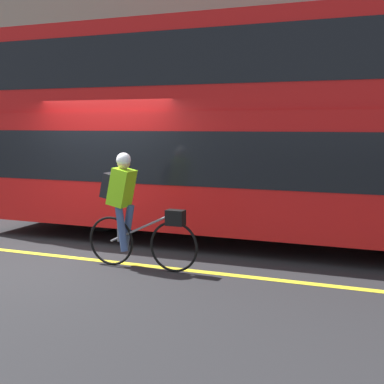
# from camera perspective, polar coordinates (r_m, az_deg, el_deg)

# --- Properties ---
(ground_plane) EXTENTS (80.00, 80.00, 0.00)m
(ground_plane) POSITION_cam_1_polar(r_m,az_deg,el_deg) (8.70, -12.23, -6.84)
(ground_plane) COLOR #232326
(road_center_line) EXTENTS (50.00, 0.14, 0.01)m
(road_center_line) POSITION_cam_1_polar(r_m,az_deg,el_deg) (8.66, -12.37, -6.87)
(road_center_line) COLOR yellow
(road_center_line) RESTS_ON ground_plane
(sidewalk_curb) EXTENTS (60.00, 1.99, 0.13)m
(sidewalk_curb) POSITION_cam_1_polar(r_m,az_deg,el_deg) (12.67, -0.49, -1.95)
(sidewalk_curb) COLOR gray
(sidewalk_curb) RESTS_ON ground_plane
(building_facade) EXTENTS (60.00, 0.30, 7.56)m
(building_facade) POSITION_cam_1_polar(r_m,az_deg,el_deg) (13.68, 1.38, 14.35)
(building_facade) COLOR gray
(building_facade) RESTS_ON ground_plane
(bus) EXTENTS (10.00, 2.42, 3.82)m
(bus) POSITION_cam_1_polar(r_m,az_deg,el_deg) (9.37, 6.90, 7.41)
(bus) COLOR black
(bus) RESTS_ON ground_plane
(cyclist_on_bike) EXTENTS (1.75, 0.32, 1.69)m
(cyclist_on_bike) POSITION_cam_1_polar(r_m,az_deg,el_deg) (7.81, -6.61, -1.57)
(cyclist_on_bike) COLOR black
(cyclist_on_bike) RESTS_ON ground_plane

